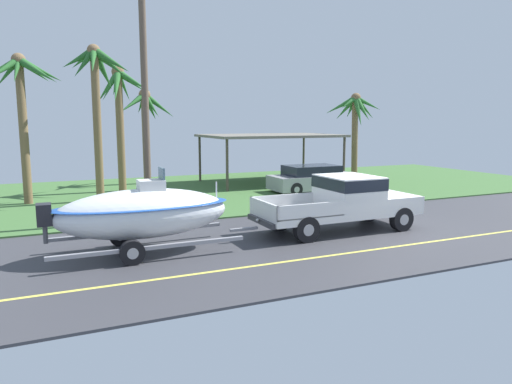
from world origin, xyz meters
name	(u,v)px	position (x,y,z in m)	size (l,w,h in m)	color
ground	(269,195)	(0.00, 8.38, -0.01)	(36.00, 22.00, 0.11)	#38383D
pickup_truck_towing	(347,200)	(-0.89, 0.60, 1.02)	(5.78, 2.05, 1.83)	silver
boat_on_trailer	(143,213)	(-7.67, 0.60, 1.12)	(6.13, 2.28, 2.36)	gray
parked_sedan_near	(314,179)	(2.62, 8.48, 0.67)	(4.77, 1.95, 1.38)	#99999E
carport_awning	(270,137)	(2.02, 12.46, 2.73)	(7.63, 5.10, 2.85)	#4C4238
palm_tree_near_left	(146,114)	(-4.61, 15.05, 4.00)	(3.46, 2.91, 5.42)	brown
palm_tree_near_right	(355,114)	(7.92, 12.45, 4.08)	(3.23, 3.00, 5.37)	brown
palm_tree_mid	(120,100)	(-6.39, 12.39, 4.67)	(2.66, 3.14, 6.36)	brown
palm_tree_far_left	(97,81)	(-7.72, 9.76, 5.35)	(2.91, 3.28, 6.92)	brown
palm_tree_far_right	(23,90)	(-10.70, 10.35, 4.91)	(3.25, 2.96, 6.46)	brown
utility_pole	(145,98)	(-6.69, 4.60, 4.44)	(0.24, 1.80, 8.57)	brown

